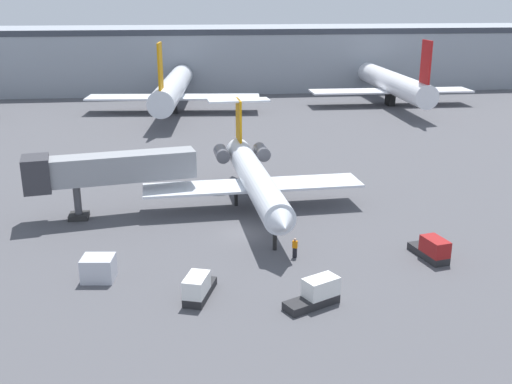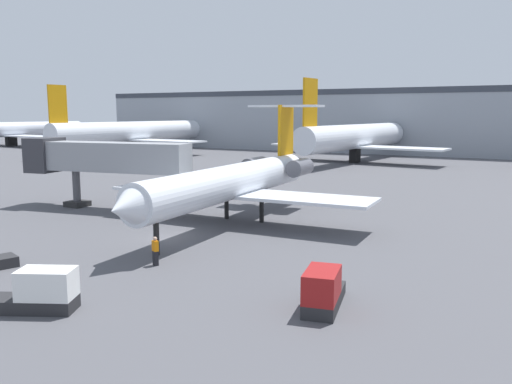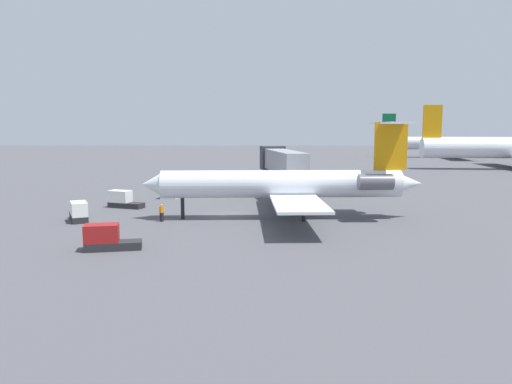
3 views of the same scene
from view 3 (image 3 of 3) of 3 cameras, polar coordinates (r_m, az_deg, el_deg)
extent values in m
cube|color=#4C4C51|center=(49.39, -3.66, -2.80)|extent=(400.00, 400.00, 0.10)
cylinder|color=silver|center=(47.20, 3.00, 0.96)|extent=(3.75, 23.34, 2.67)
cone|color=silver|center=(47.81, -12.01, 0.89)|extent=(2.63, 2.32, 2.53)
cone|color=silver|center=(49.82, 17.50, 0.96)|extent=(2.38, 2.70, 2.27)
cube|color=silver|center=(41.71, 5.01, -1.36)|extent=(10.21, 4.87, 0.24)
cube|color=silver|center=(53.16, 3.55, 0.57)|extent=(10.21, 4.87, 0.24)
cylinder|color=#595960|center=(46.49, 13.88, 1.15)|extent=(1.65, 3.27, 1.50)
cylinder|color=#595960|center=(50.78, 12.53, 1.70)|extent=(1.65, 3.27, 1.50)
cube|color=orange|center=(48.97, 15.56, 5.22)|extent=(0.39, 3.21, 4.64)
cube|color=silver|center=(48.94, 15.65, 7.81)|extent=(6.91, 2.72, 0.20)
cylinder|color=black|center=(47.72, -8.62, -1.91)|extent=(0.36, 0.36, 2.07)
cylinder|color=black|center=(46.17, 5.61, -2.18)|extent=(0.36, 0.36, 2.07)
cylinder|color=black|center=(49.30, 5.14, -1.56)|extent=(0.36, 0.36, 2.07)
cube|color=gray|center=(60.29, 3.26, 3.65)|extent=(15.30, 5.20, 2.60)
cube|color=#333338|center=(67.27, 1.96, 4.06)|extent=(2.92, 3.57, 3.20)
cylinder|color=#4C4C51|center=(64.23, 2.52, 1.19)|extent=(0.70, 0.70, 3.44)
cube|color=#262626|center=(64.41, 2.51, -0.11)|extent=(1.80, 1.80, 0.50)
cube|color=black|center=(46.82, -11.03, -2.90)|extent=(0.39, 0.36, 0.85)
cube|color=orange|center=(46.70, -11.05, -2.03)|extent=(0.47, 0.41, 0.60)
sphere|color=tan|center=(46.63, -11.06, -1.52)|extent=(0.24, 0.24, 0.24)
cube|color=#262628|center=(49.51, -20.13, -2.81)|extent=(4.21, 3.01, 0.60)
cube|color=white|center=(48.57, -20.10, -1.86)|extent=(2.77, 2.31, 1.30)
cube|color=#262628|center=(55.74, -15.00, -1.50)|extent=(2.62, 4.24, 0.60)
cube|color=white|center=(56.06, -15.71, -0.49)|extent=(2.10, 2.72, 1.30)
cube|color=#262628|center=(36.93, -16.41, -6.06)|extent=(2.20, 4.20, 0.60)
cube|color=maroon|center=(36.81, -17.71, -4.64)|extent=(1.87, 2.64, 1.30)
cube|color=silver|center=(61.98, -10.01, 0.10)|extent=(2.57, 2.26, 1.83)
cylinder|color=silver|center=(158.18, 22.01, 5.34)|extent=(8.60, 41.38, 3.84)
cube|color=#0C5933|center=(154.58, 15.36, 7.59)|extent=(0.76, 4.01, 7.00)
cube|color=silver|center=(158.22, 21.98, 4.79)|extent=(35.08, 9.98, 0.30)
cube|color=black|center=(158.29, 21.95, 4.21)|extent=(1.20, 2.80, 2.40)
cube|color=orange|center=(111.84, 20.03, 7.81)|extent=(0.56, 4.01, 7.00)
camera|label=1|loc=(76.89, -45.03, 13.92)|focal=42.13mm
camera|label=2|loc=(41.51, -50.44, 4.67)|focal=36.72mm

